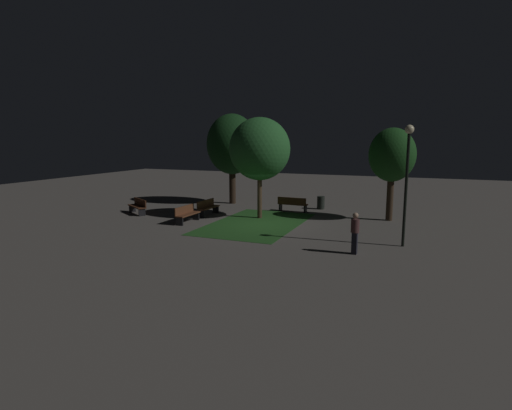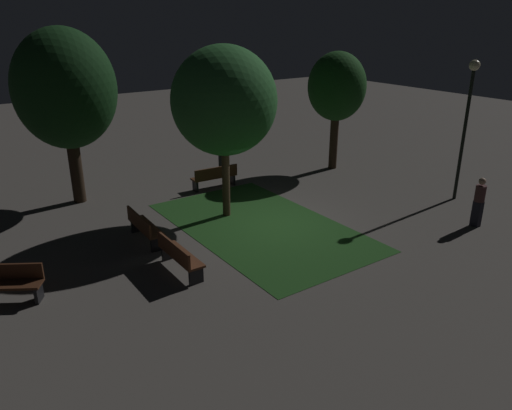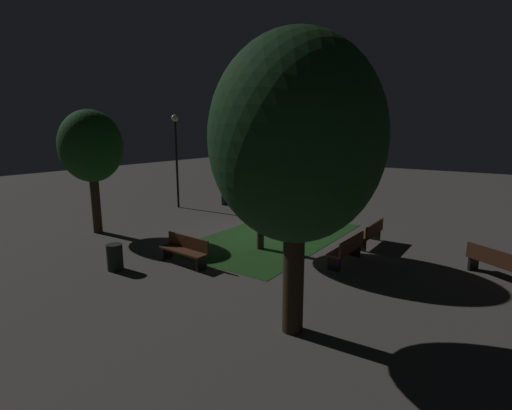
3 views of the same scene
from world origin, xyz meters
The scene contains 12 objects.
ground_plane centered at (0.00, 0.00, 0.00)m, with size 60.00×60.00×0.00m, color #56514C.
grass_lawn centered at (-0.04, -0.39, 0.01)m, with size 7.55×4.41×0.01m, color #23511E.
bench_front_right centered at (-1.13, -3.88, 0.48)m, with size 1.81×0.54×0.88m.
bench_back_row centered at (1.13, -3.88, 0.48)m, with size 1.80×0.49×0.88m.
bench_path_side centered at (-4.10, 0.30, 0.48)m, with size 0.58×1.82×0.88m.
bench_by_lamp centered at (0.03, -7.86, 0.48)m, with size 1.36×1.78×0.88m.
tree_lawn_side centered at (-5.65, -4.44, 3.96)m, with size 3.38×3.38×6.00m.
tree_near_wall centered at (-3.50, 5.92, 3.48)m, with size 2.43×2.43×4.94m.
tree_right_canopy centered at (-1.49, -0.79, 3.80)m, with size 3.31×3.31×5.51m.
lamp_post_plaza_east centered at (1.94, 6.90, 3.30)m, with size 0.36×0.36×4.91m.
trash_bin centered at (-5.66, 1.67, 0.40)m, with size 0.47×0.47×0.80m, color black.
pedestrian centered at (3.83, 5.23, 0.85)m, with size 0.32×0.32×1.61m.
Camera 2 is at (11.67, -8.79, 6.30)m, focal length 34.62 mm.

